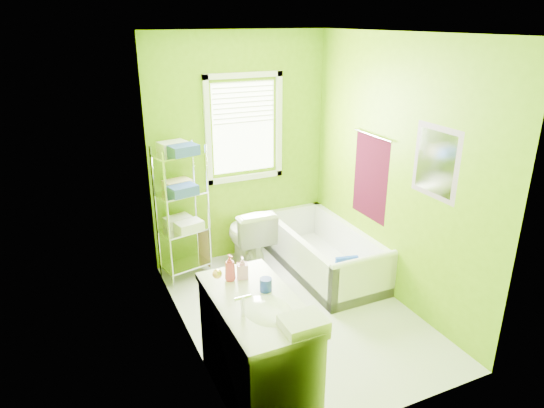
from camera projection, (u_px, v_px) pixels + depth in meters
name	position (u px, v px, depth m)	size (l,w,h in m)	color
ground	(296.00, 312.00, 4.78)	(2.90, 2.90, 0.00)	silver
room_envelope	(299.00, 161.00, 4.22)	(2.14, 2.94, 2.62)	#679707
window	(244.00, 122.00, 5.42)	(0.92, 0.05, 1.22)	white
door	(228.00, 298.00, 3.17)	(0.09, 0.80, 2.00)	white
right_wall_decor	(394.00, 171.00, 4.69)	(0.04, 1.48, 1.17)	#3A0617
bathtub	(324.00, 258.00, 5.48)	(0.76, 1.63, 0.53)	white
toilet	(248.00, 237.00, 5.48)	(0.44, 0.76, 0.78)	white
vanity	(257.00, 346.00, 3.58)	(0.58, 1.11, 1.05)	silver
wire_shelf_unit	(183.00, 198.00, 5.14)	(0.56, 0.46, 1.52)	silver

